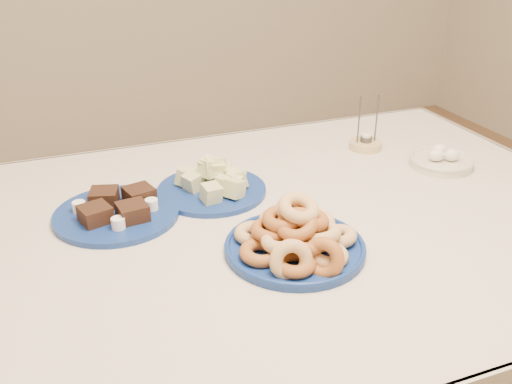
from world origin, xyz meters
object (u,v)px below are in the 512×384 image
at_px(donut_platter, 296,238).
at_px(egg_bowl, 441,160).
at_px(melon_plate, 213,183).
at_px(candle_holder, 366,144).
at_px(dining_table, 248,264).
at_px(brownie_plate, 117,211).

bearing_deg(donut_platter, egg_bowl, 24.90).
bearing_deg(melon_plate, candle_holder, 13.53).
distance_m(dining_table, brownie_plate, 0.32).
relative_size(candle_holder, egg_bowl, 0.83).
height_order(donut_platter, melon_plate, donut_platter).
height_order(brownie_plate, egg_bowl, egg_bowl).
bearing_deg(donut_platter, melon_plate, 102.65).
distance_m(brownie_plate, candle_holder, 0.75).
height_order(dining_table, melon_plate, melon_plate).
height_order(candle_holder, egg_bowl, candle_holder).
bearing_deg(brownie_plate, dining_table, -27.15).
distance_m(dining_table, candle_holder, 0.57).
xyz_separation_m(brownie_plate, egg_bowl, (0.85, -0.03, 0.00)).
distance_m(melon_plate, brownie_plate, 0.24).
xyz_separation_m(melon_plate, brownie_plate, (-0.24, -0.04, -0.01)).
distance_m(donut_platter, egg_bowl, 0.60).
xyz_separation_m(donut_platter, egg_bowl, (0.54, 0.25, -0.02)).
bearing_deg(dining_table, brownie_plate, 152.85).
relative_size(dining_table, brownie_plate, 5.71).
height_order(melon_plate, egg_bowl, melon_plate).
distance_m(melon_plate, egg_bowl, 0.62).
xyz_separation_m(donut_platter, candle_holder, (0.42, 0.44, -0.02)).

